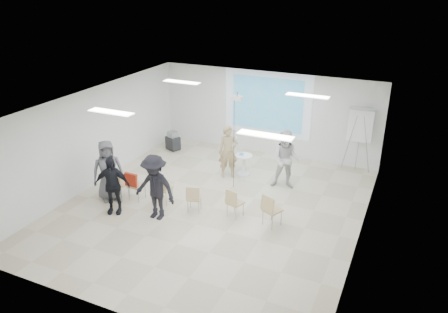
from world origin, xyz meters
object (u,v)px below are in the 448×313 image
at_px(chair_far_left, 118,182).
at_px(flipchart_easel, 360,126).
at_px(player_left, 228,149).
at_px(laptop, 164,187).
at_px(chair_left_mid, 135,184).
at_px(player_right, 286,157).
at_px(chair_left_inner, 162,187).
at_px(pedestal_table, 243,163).
at_px(audience_outer, 108,167).
at_px(av_cart, 173,141).
at_px(chair_right_inner, 234,201).
at_px(audience_mid, 155,183).
at_px(chair_center, 194,197).
at_px(chair_right_far, 270,208).
at_px(audience_left, 112,181).

distance_m(chair_far_left, flipchart_easel, 7.79).
xyz_separation_m(player_left, laptop, (-0.97, -2.33, -0.49)).
bearing_deg(chair_left_mid, player_right, 36.90).
bearing_deg(laptop, flipchart_easel, -136.18).
relative_size(player_right, chair_left_inner, 2.26).
bearing_deg(pedestal_table, chair_left_mid, -126.63).
height_order(audience_outer, av_cart, audience_outer).
bearing_deg(chair_right_inner, chair_left_inner, -159.46).
bearing_deg(audience_outer, chair_left_mid, -31.37).
relative_size(chair_left_mid, laptop, 2.71).
bearing_deg(chair_left_inner, laptop, 89.92).
relative_size(player_left, flipchart_easel, 0.91).
relative_size(player_left, chair_left_inner, 2.16).
relative_size(chair_left_mid, flipchart_easel, 0.42).
bearing_deg(chair_left_inner, audience_outer, -166.74).
distance_m(audience_mid, flipchart_easel, 6.94).
bearing_deg(audience_outer, chair_center, -40.98).
bearing_deg(chair_far_left, player_left, 52.87).
xyz_separation_m(chair_right_inner, av_cart, (-4.00, 3.57, -0.16)).
xyz_separation_m(pedestal_table, flipchart_easel, (3.29, 1.84, 1.19)).
distance_m(pedestal_table, chair_far_left, 4.08).
height_order(chair_left_inner, laptop, chair_left_inner).
distance_m(player_left, player_right, 1.90).
relative_size(chair_center, flipchart_easel, 0.37).
bearing_deg(chair_left_mid, audience_mid, -26.32).
relative_size(chair_left_mid, audience_outer, 0.44).
height_order(chair_left_mid, chair_right_inner, chair_left_mid).
xyz_separation_m(chair_far_left, laptop, (1.30, 0.42, -0.08)).
relative_size(player_right, chair_right_far, 2.27).
bearing_deg(chair_left_mid, pedestal_table, 54.96).
distance_m(chair_center, chair_right_inner, 1.12).
xyz_separation_m(audience_left, flipchart_easel, (5.61, 5.58, 0.64)).
relative_size(chair_far_left, audience_mid, 0.46).
distance_m(chair_left_mid, av_cart, 4.01).
bearing_deg(flipchart_easel, chair_center, -128.22).
distance_m(audience_outer, av_cart, 4.16).
distance_m(chair_left_mid, chair_center, 1.87).
distance_m(pedestal_table, chair_right_far, 3.23).
distance_m(player_right, audience_mid, 4.12).
height_order(player_left, laptop, player_left).
bearing_deg(chair_right_inner, player_left, 133.91).
bearing_deg(chair_left_mid, chair_left_inner, 12.64).
bearing_deg(chair_right_inner, chair_center, -152.65).
height_order(player_left, chair_left_mid, player_left).
relative_size(chair_center, audience_left, 0.43).
xyz_separation_m(chair_far_left, chair_right_inner, (3.44, 0.46, -0.08)).
distance_m(player_left, chair_center, 2.54).
xyz_separation_m(chair_left_mid, chair_right_far, (4.01, 0.28, 0.00)).
relative_size(chair_left_inner, audience_mid, 0.44).
xyz_separation_m(player_right, audience_left, (-3.83, -3.42, -0.08)).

